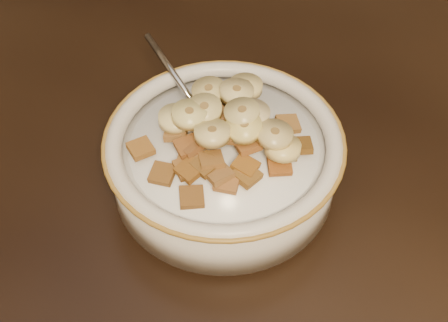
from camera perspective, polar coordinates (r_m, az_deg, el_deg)
The scene contains 47 objects.
table at distance 0.61m, azimuth -5.54°, elevation -3.61°, with size 1.40×0.90×0.04m, color black.
cereal_bowl at distance 0.58m, azimuth 0.00°, elevation -0.34°, with size 0.21×0.21×0.05m, color silver.
milk at distance 0.56m, azimuth 0.00°, elevation 1.31°, with size 0.17×0.17×0.00m, color white.
spoon at distance 0.57m, azimuth -1.69°, elevation 3.70°, with size 0.04×0.05×0.01m, color #979AA0.
cereal_square_0 at distance 0.59m, azimuth -0.77°, elevation 5.64°, with size 0.02×0.02×0.01m, color brown.
cereal_square_1 at distance 0.55m, azimuth -1.54°, elevation 3.97°, with size 0.02×0.02×0.01m, color brown.
cereal_square_2 at distance 0.52m, azimuth 2.09°, elevation -1.31°, with size 0.02×0.02×0.01m, color brown.
cereal_square_3 at distance 0.55m, azimuth -4.42°, elevation 2.63°, with size 0.02×0.02×0.01m, color olive.
cereal_square_4 at distance 0.52m, azimuth -1.18°, elevation 0.08°, with size 0.02×0.02×0.01m, color brown.
cereal_square_5 at distance 0.53m, azimuth -3.38°, elevation -0.60°, with size 0.02×0.02×0.01m, color #945F28.
cereal_square_6 at distance 0.53m, azimuth -3.32°, elevation 1.35°, with size 0.02×0.02×0.01m, color #965626.
cereal_square_7 at distance 0.52m, azimuth -3.13°, elevation -0.80°, with size 0.02×0.02×0.01m, color brown.
cereal_square_8 at distance 0.57m, azimuth -3.38°, elevation 4.57°, with size 0.02×0.02×0.01m, color brown.
cereal_square_9 at distance 0.53m, azimuth 1.96°, elevation -0.47°, with size 0.02×0.02×0.01m, color brown.
cereal_square_10 at distance 0.53m, azimuth 0.27°, elevation 2.55°, with size 0.02×0.02×0.01m, color olive.
cereal_square_11 at distance 0.54m, azimuth 2.15°, elevation 1.53°, with size 0.02×0.02×0.01m, color brown.
cereal_square_12 at distance 0.52m, azimuth 0.28°, elevation -1.86°, with size 0.02×0.02×0.01m, color brown.
cereal_square_13 at distance 0.52m, azimuth -0.45°, elevation -1.21°, with size 0.02×0.02×0.01m, color #925E33.
cereal_square_14 at distance 0.55m, azimuth -0.54°, elevation 4.09°, with size 0.02×0.02×0.01m, color brown.
cereal_square_15 at distance 0.55m, azimuth -7.62°, elevation 1.15°, with size 0.02×0.02×0.01m, color brown.
cereal_square_16 at distance 0.53m, azimuth 5.11°, elevation -0.32°, with size 0.02×0.02×0.01m, color #954E1D.
cereal_square_17 at distance 0.57m, azimuth 1.03°, elevation 4.98°, with size 0.02×0.02×0.01m, color olive.
cereal_square_18 at distance 0.53m, azimuth -3.21°, elevation 0.10°, with size 0.02×0.02×0.01m, color olive.
cereal_square_19 at distance 0.53m, azimuth -2.99°, elevation 1.38°, with size 0.02×0.02×0.01m, color brown.
cereal_square_20 at distance 0.58m, azimuth -1.06°, elevation 5.37°, with size 0.02×0.02×0.01m, color brown.
cereal_square_21 at distance 0.57m, azimuth -1.17°, elevation 4.78°, with size 0.02×0.02×0.01m, color brown.
cereal_square_22 at distance 0.55m, azimuth 5.55°, elevation 0.88°, with size 0.02×0.02×0.01m, color brown.
cereal_square_23 at distance 0.58m, azimuth -1.67°, elevation 5.17°, with size 0.02×0.02×0.01m, color brown.
cereal_square_24 at distance 0.51m, azimuth -2.97°, elevation -3.32°, with size 0.02×0.02×0.01m, color brown.
cereal_square_25 at distance 0.57m, azimuth 5.87°, elevation 3.38°, with size 0.02×0.02×0.01m, color brown.
cereal_square_26 at distance 0.53m, azimuth -5.65°, elevation -1.16°, with size 0.02×0.02×0.01m, color brown.
cereal_square_27 at distance 0.55m, azimuth 7.01°, elevation 1.42°, with size 0.02×0.02×0.01m, color brown.
cereal_square_28 at distance 0.56m, azimuth 2.95°, elevation 4.13°, with size 0.02×0.02×0.01m, color #905319.
cereal_square_29 at distance 0.57m, azimuth 1.54°, elevation 4.81°, with size 0.02×0.02×0.01m, color brown.
cereal_square_30 at distance 0.52m, azimuth -1.67°, elevation -0.32°, with size 0.02×0.02×0.01m, color brown.
banana_slice_0 at distance 0.53m, azimuth -1.09°, elevation 2.56°, with size 0.03×0.03×0.01m, color #ECCC76.
banana_slice_1 at distance 0.54m, azimuth -1.80°, elevation 4.71°, with size 0.03×0.03×0.01m, color #D2C06A.
banana_slice_2 at distance 0.56m, azimuth 1.17°, elevation 6.30°, with size 0.03×0.03×0.01m, color beige.
banana_slice_3 at distance 0.53m, azimuth 1.86°, elevation 3.06°, with size 0.03×0.03×0.01m, color #E7CE75.
banana_slice_4 at distance 0.57m, azimuth -1.41°, elevation 6.38°, with size 0.03×0.03×0.01m, color tan.
banana_slice_5 at distance 0.53m, azimuth 4.66°, elevation 2.39°, with size 0.03×0.03×0.01m, color #D3BA7A.
banana_slice_6 at distance 0.55m, azimuth -4.43°, elevation 3.87°, with size 0.03×0.03×0.01m, color #DFD17E.
banana_slice_7 at distance 0.54m, azimuth 2.59°, elevation 4.39°, with size 0.03×0.03×0.01m, color beige.
banana_slice_8 at distance 0.54m, azimuth -3.17°, elevation 4.26°, with size 0.03×0.03×0.01m, color #FFF4A0.
banana_slice_9 at distance 0.53m, azimuth 5.40°, elevation 1.22°, with size 0.03×0.03×0.01m, color #F1D374.
banana_slice_10 at distance 0.54m, azimuth 1.66°, elevation 4.40°, with size 0.03×0.03×0.01m, color #D2BC70.
banana_slice_11 at distance 0.58m, azimuth 2.00°, elevation 6.80°, with size 0.03×0.03×0.01m, color #D7CA7F.
Camera 1 is at (0.25, -0.28, 1.21)m, focal length 50.00 mm.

